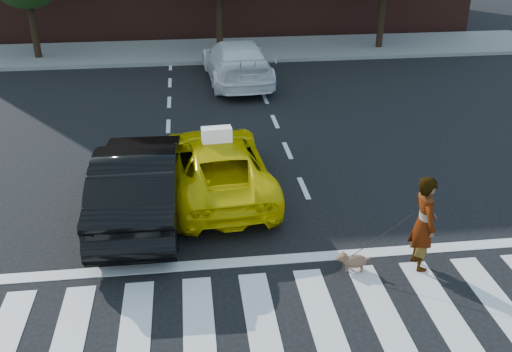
# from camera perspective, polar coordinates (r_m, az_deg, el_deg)

# --- Properties ---
(ground) EXTENTS (120.00, 120.00, 0.00)m
(ground) POSITION_cam_1_polar(r_m,az_deg,el_deg) (9.51, 0.47, -14.05)
(ground) COLOR black
(ground) RESTS_ON ground
(crosswalk) EXTENTS (13.00, 2.40, 0.01)m
(crosswalk) POSITION_cam_1_polar(r_m,az_deg,el_deg) (9.51, 0.47, -14.02)
(crosswalk) COLOR silver
(crosswalk) RESTS_ON ground
(stop_line) EXTENTS (12.00, 0.30, 0.01)m
(stop_line) POSITION_cam_1_polar(r_m,az_deg,el_deg) (10.77, -0.66, -8.55)
(stop_line) COLOR silver
(stop_line) RESTS_ON ground
(sidewalk_far) EXTENTS (30.00, 4.00, 0.15)m
(sidewalk_far) POSITION_cam_1_polar(r_m,az_deg,el_deg) (25.44, -4.83, 12.38)
(sidewalk_far) COLOR slate
(sidewalk_far) RESTS_ON ground
(taxi) EXTENTS (2.53, 4.88, 1.31)m
(taxi) POSITION_cam_1_polar(r_m,az_deg,el_deg) (12.98, -3.90, 1.16)
(taxi) COLOR yellow
(taxi) RESTS_ON ground
(black_sedan) EXTENTS (1.75, 4.78, 1.56)m
(black_sedan) POSITION_cam_1_polar(r_m,az_deg,el_deg) (12.17, -11.62, -0.50)
(black_sedan) COLOR black
(black_sedan) RESTS_ON ground
(white_suv) EXTENTS (2.46, 5.36, 1.52)m
(white_suv) POSITION_cam_1_polar(r_m,az_deg,el_deg) (21.01, -1.96, 11.40)
(white_suv) COLOR white
(white_suv) RESTS_ON ground
(woman) EXTENTS (0.44, 0.67, 1.82)m
(woman) POSITION_cam_1_polar(r_m,az_deg,el_deg) (10.61, 16.44, -4.54)
(woman) COLOR #999999
(woman) RESTS_ON ground
(dog) EXTENTS (0.62, 0.33, 0.35)m
(dog) POSITION_cam_1_polar(r_m,az_deg,el_deg) (10.58, 9.61, -8.34)
(dog) COLOR #906F49
(dog) RESTS_ON ground
(taxi_sign) EXTENTS (0.67, 0.33, 0.32)m
(taxi_sign) POSITION_cam_1_polar(r_m,az_deg,el_deg) (12.47, -3.96, 4.17)
(taxi_sign) COLOR white
(taxi_sign) RESTS_ON taxi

